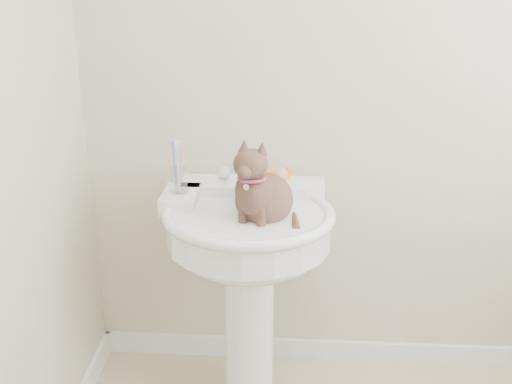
# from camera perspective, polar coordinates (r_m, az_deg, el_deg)

# --- Properties ---
(wall_back) EXTENTS (2.20, 0.00, 2.50)m
(wall_back) POSITION_cam_1_polar(r_m,az_deg,el_deg) (2.34, 11.34, 11.07)
(wall_back) COLOR beige
(wall_back) RESTS_ON ground
(baseboard_back) EXTENTS (2.20, 0.02, 0.09)m
(baseboard_back) POSITION_cam_1_polar(r_m,az_deg,el_deg) (2.81, 9.50, -13.80)
(baseboard_back) COLOR white
(baseboard_back) RESTS_ON floor
(pedestal_sink) EXTENTS (0.61, 0.59, 0.83)m
(pedestal_sink) POSITION_cam_1_polar(r_m,az_deg,el_deg) (2.24, -0.70, -5.11)
(pedestal_sink) COLOR white
(pedestal_sink) RESTS_ON floor
(faucet) EXTENTS (0.28, 0.12, 0.14)m
(faucet) POSITION_cam_1_polar(r_m,az_deg,el_deg) (2.29, -0.38, 1.51)
(faucet) COLOR silver
(faucet) RESTS_ON pedestal_sink
(soap_bar) EXTENTS (0.10, 0.08, 0.03)m
(soap_bar) POSITION_cam_1_polar(r_m,az_deg,el_deg) (2.38, 1.94, 1.59)
(soap_bar) COLOR orange
(soap_bar) RESTS_ON pedestal_sink
(toothbrush_cup) EXTENTS (0.07, 0.07, 0.19)m
(toothbrush_cup) POSITION_cam_1_polar(r_m,az_deg,el_deg) (2.24, -6.89, 1.07)
(toothbrush_cup) COLOR silver
(toothbrush_cup) RESTS_ON pedestal_sink
(cat) EXTENTS (0.22, 0.27, 0.40)m
(cat) POSITION_cam_1_polar(r_m,az_deg,el_deg) (2.12, 0.55, -0.19)
(cat) COLOR brown
(cat) RESTS_ON pedestal_sink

